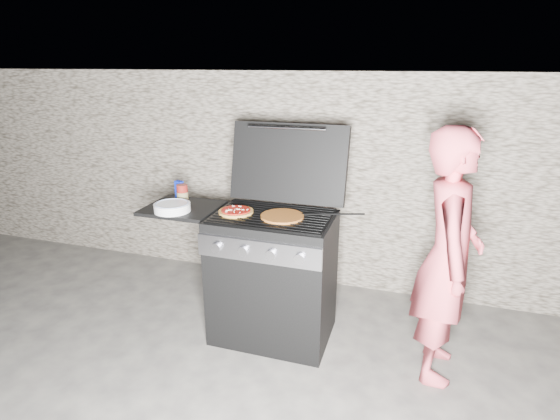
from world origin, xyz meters
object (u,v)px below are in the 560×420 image
(gas_grill, at_px, (240,272))
(pizza_topped, at_px, (236,211))
(person, at_px, (448,258))
(sauce_jar, at_px, (182,193))

(gas_grill, xyz_separation_m, pizza_topped, (0.00, -0.04, 0.47))
(person, bearing_deg, gas_grill, 88.63)
(gas_grill, bearing_deg, pizza_topped, -85.45)
(gas_grill, relative_size, pizza_topped, 5.79)
(gas_grill, distance_m, pizza_topped, 0.47)
(pizza_topped, xyz_separation_m, person, (1.35, -0.00, -0.15))
(sauce_jar, bearing_deg, pizza_topped, -16.65)
(pizza_topped, xyz_separation_m, sauce_jar, (-0.48, 0.14, 0.04))
(sauce_jar, xyz_separation_m, person, (1.83, -0.15, -0.19))
(sauce_jar, distance_m, person, 1.84)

